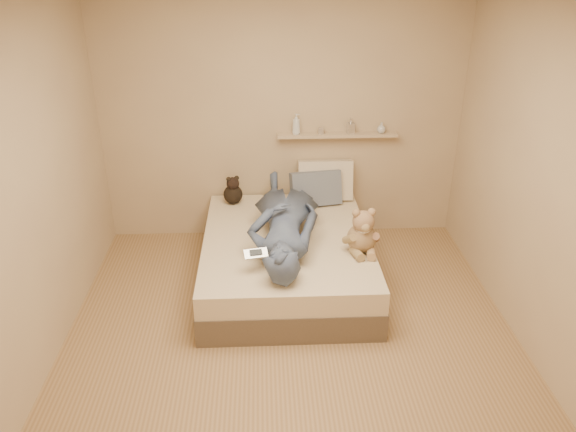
{
  "coord_description": "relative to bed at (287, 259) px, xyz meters",
  "views": [
    {
      "loc": [
        -0.2,
        -3.5,
        2.86
      ],
      "look_at": [
        0.0,
        0.65,
        0.8
      ],
      "focal_mm": 35.0,
      "sensor_mm": 36.0,
      "label": 1
    }
  ],
  "objects": [
    {
      "name": "pillow_cream",
      "position": [
        0.43,
        0.83,
        0.43
      ],
      "size": [
        0.55,
        0.25,
        0.43
      ],
      "primitive_type": "cube",
      "rotation": [
        -0.23,
        0.0,
        -0.01
      ],
      "color": "#C5B49C",
      "rests_on": "bed"
    },
    {
      "name": "dark_plush",
      "position": [
        -0.51,
        0.75,
        0.35
      ],
      "size": [
        0.19,
        0.19,
        0.3
      ],
      "color": "black",
      "rests_on": "bed"
    },
    {
      "name": "teddy_bear",
      "position": [
        0.63,
        -0.29,
        0.4
      ],
      "size": [
        0.34,
        0.33,
        0.41
      ],
      "color": "#8E6F4D",
      "rests_on": "bed"
    },
    {
      "name": "room",
      "position": [
        0.0,
        -0.93,
        1.08
      ],
      "size": [
        3.8,
        3.8,
        3.8
      ],
      "color": "#9C7B50",
      "rests_on": "ground"
    },
    {
      "name": "shelf_bottles",
      "position": [
        0.5,
        0.91,
        0.97
      ],
      "size": [
        0.96,
        0.11,
        0.21
      ],
      "color": "silver",
      "rests_on": "wall_shelf"
    },
    {
      "name": "bed",
      "position": [
        0.0,
        0.0,
        0.0
      ],
      "size": [
        1.5,
        1.9,
        0.45
      ],
      "color": "brown",
      "rests_on": "floor"
    },
    {
      "name": "person",
      "position": [
        -0.02,
        -0.04,
        0.43
      ],
      "size": [
        0.75,
        1.71,
        0.4
      ],
      "primitive_type": "imported",
      "rotation": [
        0.0,
        0.0,
        3.06
      ],
      "color": "#45536C",
      "rests_on": "bed"
    },
    {
      "name": "wall_shelf",
      "position": [
        0.55,
        0.91,
        0.88
      ],
      "size": [
        1.2,
        0.12,
        0.03
      ],
      "primitive_type": "cube",
      "color": "tan",
      "rests_on": "wall_back"
    },
    {
      "name": "game_console",
      "position": [
        -0.27,
        -0.57,
        0.39
      ],
      "size": [
        0.2,
        0.11,
        0.06
      ],
      "color": "silver",
      "rests_on": "bed"
    },
    {
      "name": "pillow_grey",
      "position": [
        0.32,
        0.69,
        0.4
      ],
      "size": [
        0.53,
        0.31,
        0.36
      ],
      "primitive_type": "cube",
      "rotation": [
        -0.26,
        0.0,
        0.19
      ],
      "color": "slate",
      "rests_on": "bed"
    }
  ]
}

